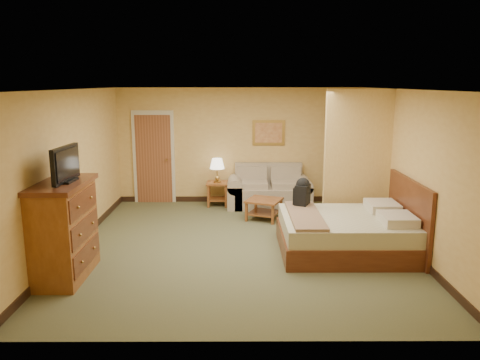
{
  "coord_description": "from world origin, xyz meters",
  "views": [
    {
      "loc": [
        -0.04,
        -7.53,
        2.71
      ],
      "look_at": [
        -0.0,
        0.6,
        1.01
      ],
      "focal_mm": 35.0,
      "sensor_mm": 36.0,
      "label": 1
    }
  ],
  "objects_px": {
    "loveseat": "(269,193)",
    "coffee_table": "(264,205)",
    "bed": "(352,232)",
    "dresser": "(63,230)"
  },
  "relations": [
    {
      "from": "loveseat",
      "to": "coffee_table",
      "type": "xyz_separation_m",
      "value": [
        -0.17,
        -1.02,
        -0.01
      ]
    },
    {
      "from": "loveseat",
      "to": "bed",
      "type": "bearing_deg",
      "value": -67.92
    },
    {
      "from": "coffee_table",
      "to": "bed",
      "type": "height_order",
      "value": "bed"
    },
    {
      "from": "coffee_table",
      "to": "bed",
      "type": "relative_size",
      "value": 0.38
    },
    {
      "from": "loveseat",
      "to": "bed",
      "type": "xyz_separation_m",
      "value": [
        1.16,
        -2.87,
        0.02
      ]
    },
    {
      "from": "loveseat",
      "to": "dresser",
      "type": "height_order",
      "value": "dresser"
    },
    {
      "from": "loveseat",
      "to": "coffee_table",
      "type": "height_order",
      "value": "loveseat"
    },
    {
      "from": "loveseat",
      "to": "coffee_table",
      "type": "relative_size",
      "value": 2.21
    },
    {
      "from": "dresser",
      "to": "bed",
      "type": "distance_m",
      "value": 4.42
    },
    {
      "from": "dresser",
      "to": "bed",
      "type": "height_order",
      "value": "dresser"
    }
  ]
}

